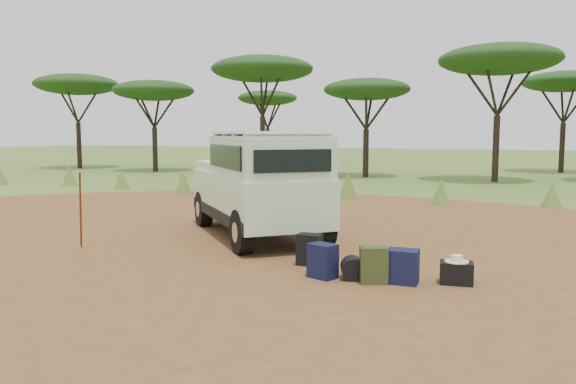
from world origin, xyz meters
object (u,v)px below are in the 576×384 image
at_px(safari_vehicle, 259,187).
at_px(walking_staff, 81,211).
at_px(backpack_navy, 323,261).
at_px(backpack_black, 310,250).
at_px(hard_case, 456,273).
at_px(backpack_olive, 374,265).
at_px(duffel_navy, 403,267).

distance_m(safari_vehicle, walking_staff, 3.47).
height_order(safari_vehicle, backpack_navy, safari_vehicle).
xyz_separation_m(safari_vehicle, backpack_navy, (2.34, -2.60, -0.80)).
bearing_deg(backpack_black, walking_staff, -174.04).
bearing_deg(safari_vehicle, hard_case, 19.10).
height_order(safari_vehicle, hard_case, safari_vehicle).
distance_m(backpack_navy, hard_case, 1.92).
bearing_deg(backpack_black, safari_vehicle, 133.60).
bearing_deg(backpack_black, backpack_navy, -56.21).
height_order(safari_vehicle, backpack_black, safari_vehicle).
distance_m(backpack_black, backpack_olive, 1.41).
relative_size(safari_vehicle, duffel_navy, 8.91).
relative_size(walking_staff, backpack_navy, 2.98).
distance_m(safari_vehicle, backpack_olive, 4.12).
bearing_deg(duffel_navy, backpack_olive, -161.77).
relative_size(safari_vehicle, backpack_olive, 8.27).
relative_size(walking_staff, backpack_olive, 2.90).
bearing_deg(walking_staff, backpack_black, -39.32).
bearing_deg(hard_case, backpack_navy, -175.16).
relative_size(walking_staff, backpack_black, 2.99).
relative_size(walking_staff, duffel_navy, 3.12).
height_order(walking_staff, backpack_navy, walking_staff).
height_order(backpack_olive, hard_case, backpack_olive).
xyz_separation_m(backpack_navy, backpack_olive, (0.77, 0.02, 0.01)).
distance_m(duffel_navy, hard_case, 0.77).
height_order(safari_vehicle, duffel_navy, safari_vehicle).
bearing_deg(backpack_olive, duffel_navy, -1.10).
height_order(backpack_navy, duffel_navy, backpack_navy).
relative_size(backpack_navy, hard_case, 1.14).
bearing_deg(backpack_olive, hard_case, -1.09).
height_order(backpack_olive, duffel_navy, backpack_olive).
relative_size(safari_vehicle, hard_case, 9.70).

